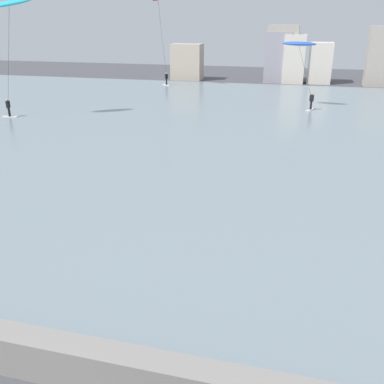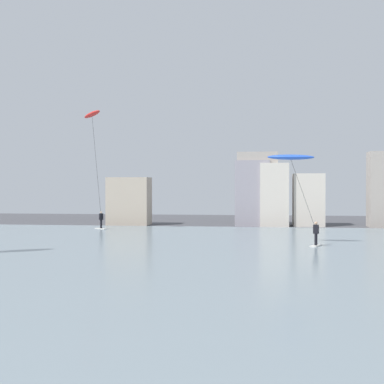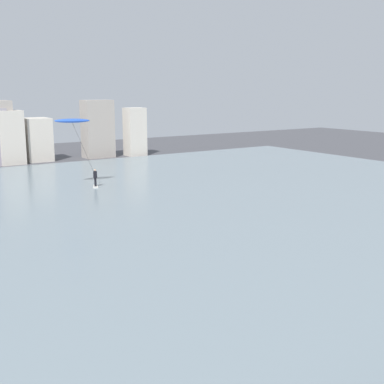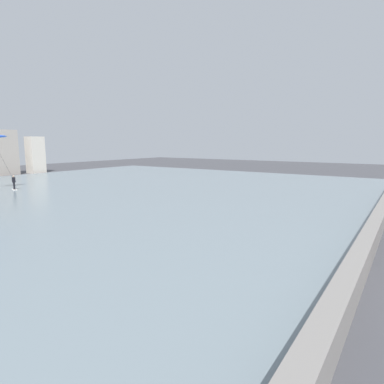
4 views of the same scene
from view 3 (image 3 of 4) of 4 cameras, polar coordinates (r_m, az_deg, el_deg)
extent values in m
cube|color=gray|center=(36.19, -13.58, -2.74)|extent=(84.00, 52.00, 0.10)
cube|color=beige|center=(63.70, -20.01, 5.86)|extent=(2.87, 2.43, 6.43)
cube|color=beige|center=(65.82, -17.29, 5.74)|extent=(3.12, 3.58, 5.38)
cube|color=#A89E93|center=(67.23, -10.72, 7.09)|extent=(3.81, 2.56, 7.53)
cube|color=beige|center=(68.49, -6.54, 6.84)|extent=(2.54, 2.27, 6.46)
cube|color=silver|center=(46.50, -10.95, 0.62)|extent=(0.93, 1.46, 0.06)
cylinder|color=black|center=(46.42, -10.97, 1.13)|extent=(0.20, 0.20, 0.78)
cube|color=black|center=(46.30, -11.00, 1.97)|extent=(0.40, 0.33, 0.60)
sphere|color=tan|center=(46.24, -11.02, 2.47)|extent=(0.20, 0.20, 0.20)
cylinder|color=#333333|center=(46.01, -12.24, 4.81)|extent=(1.68, 0.77, 4.80)
ellipsoid|color=blue|center=(45.84, -13.52, 7.92)|extent=(3.26, 1.25, 0.45)
camera|label=1|loc=(16.74, 58.73, 4.06)|focal=39.87mm
camera|label=2|loc=(15.32, 40.32, -8.72)|focal=52.80mm
camera|label=4|loc=(6.16, -46.61, -25.60)|focal=30.50mm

